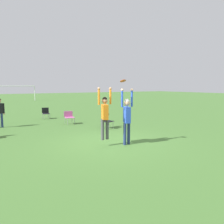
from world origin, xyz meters
TOP-DOWN VIEW (x-y plane):
  - ground_plane at (0.00, 0.00)m, footprint 120.00×120.00m
  - person_jumping at (-0.48, -0.23)m, footprint 0.61×0.50m
  - person_defending at (0.37, -0.52)m, footprint 0.57×0.46m
  - frisbee at (0.14, -0.56)m, footprint 0.23×0.22m
  - camping_chair_1 at (-0.58, 8.13)m, footprint 0.58×0.62m
  - camping_chair_2 at (1.38, 2.85)m, footprint 0.68×0.72m
  - camping_chair_3 at (0.09, 5.21)m, footprint 0.63×0.67m
  - person_spectator_near at (-3.64, 6.12)m, footprint 0.53×0.36m
  - soccer_goal at (-0.49, 28.29)m, footprint 7.10×0.10m

SIDE VIEW (x-z plane):
  - ground_plane at x=0.00m, z-range 0.00..0.00m
  - camping_chair_1 at x=-0.58m, z-range 0.06..0.85m
  - camping_chair_2 at x=1.38m, z-range 0.07..0.87m
  - camping_chair_3 at x=0.09m, z-range 0.08..0.87m
  - person_spectator_near at x=-3.64m, z-range 0.16..1.81m
  - person_defending at x=0.37m, z-range 0.08..2.32m
  - person_jumping at x=-0.48m, z-range 0.31..2.35m
  - soccer_goal at x=-0.49m, z-range 0.67..3.02m
  - frisbee at x=0.14m, z-range 2.48..2.59m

